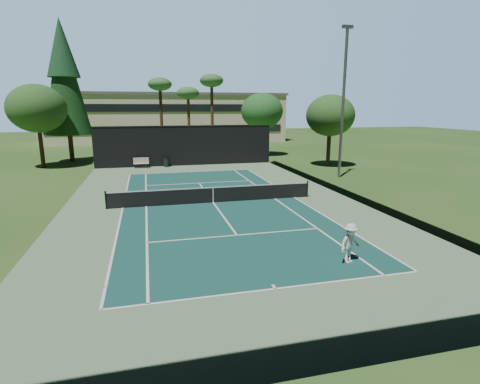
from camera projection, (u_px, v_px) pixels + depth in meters
The scene contains 22 objects.
ground at pixel (213, 203), 23.64m from camera, with size 160.00×160.00×0.00m, color #2F531F.
apron_slab at pixel (213, 203), 23.64m from camera, with size 18.00×32.00×0.01m, color #62855D.
court_surface at pixel (213, 203), 23.63m from camera, with size 10.97×23.77×0.01m, color #164941.
court_lines at pixel (213, 202), 23.63m from camera, with size 11.07×23.87×0.01m.
tennis_net at pixel (213, 194), 23.51m from camera, with size 12.90×0.10×1.10m.
fence at pixel (213, 171), 23.25m from camera, with size 18.04×32.05×4.03m.
player at pixel (350, 243), 14.39m from camera, with size 1.02×0.58×1.58m, color white.
tennis_ball_a at pixel (104, 287), 12.48m from camera, with size 0.08×0.08×0.08m, color gold.
tennis_ball_b at pixel (194, 192), 26.54m from camera, with size 0.08×0.08×0.08m, color #CAE032.
tennis_ball_c at pixel (256, 192), 26.49m from camera, with size 0.07×0.07×0.07m, color yellow.
tennis_ball_d at pixel (155, 188), 27.83m from camera, with size 0.07×0.07×0.07m, color #C5D12F.
park_bench at pixel (141, 162), 37.13m from camera, with size 1.50×0.45×1.02m.
trash_bin at pixel (166, 162), 37.78m from camera, with size 0.56×0.56×0.95m.
pine_tree at pixel (64, 72), 39.51m from camera, with size 4.80×4.80×15.00m.
palm_a at pixel (160, 87), 44.07m from camera, with size 2.80×2.80×9.32m.
palm_b at pixel (188, 95), 46.97m from camera, with size 2.80×2.80×8.42m.
palm_c at pixel (212, 84), 44.44m from camera, with size 2.80×2.80×9.77m.
decid_tree_a at pixel (262, 111), 45.62m from camera, with size 5.12×5.12×7.62m.
decid_tree_b at pixel (330, 116), 37.17m from camera, with size 4.80×4.80×7.14m.
decid_tree_c at pixel (37, 109), 36.09m from camera, with size 5.44×5.44×8.09m.
campus_building at pixel (168, 117), 66.22m from camera, with size 40.50×12.50×8.30m.
light_pole at pixel (343, 100), 30.72m from camera, with size 0.90×0.25×12.22m.
Camera 1 is at (-3.89, -22.63, 5.89)m, focal length 28.00 mm.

